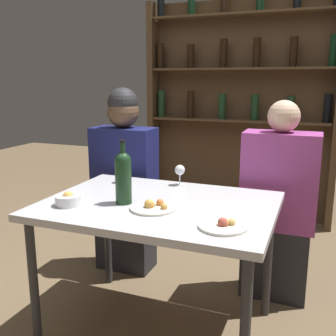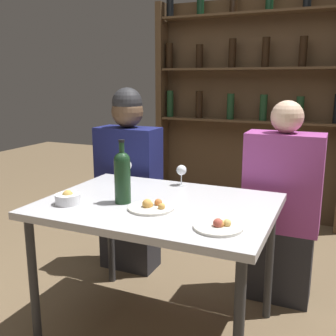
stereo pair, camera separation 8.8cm
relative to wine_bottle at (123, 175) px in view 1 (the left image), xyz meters
name	(u,v)px [view 1 (the left image)]	position (x,y,z in m)	size (l,w,h in m)	color
ground_plane	(160,330)	(0.16, 0.08, -0.87)	(10.00, 10.00, 0.00)	brown
dining_table	(159,215)	(0.16, 0.08, -0.21)	(1.14, 0.84, 0.72)	silver
wine_rack_wall	(239,101)	(0.16, 2.06, 0.26)	(1.78, 0.21, 2.16)	#4C3823
wine_bottle	(123,175)	(0.00, 0.00, 0.00)	(0.08, 0.08, 0.32)	#19381E
wine_glass_0	(124,167)	(-0.18, 0.36, -0.05)	(0.07, 0.07, 0.13)	silver
wine_glass_1	(180,171)	(0.14, 0.43, -0.06)	(0.06, 0.06, 0.12)	silver
food_plate_0	(223,225)	(0.54, -0.15, -0.13)	(0.21, 0.21, 0.05)	silver
food_plate_1	(154,207)	(0.18, -0.03, -0.13)	(0.22, 0.22, 0.05)	silver
snack_bowl	(68,200)	(-0.24, -0.13, -0.11)	(0.12, 0.12, 0.07)	white
seated_person_left	(125,184)	(-0.35, 0.68, -0.25)	(0.43, 0.22, 1.28)	#26262B
seated_person_right	(278,209)	(0.68, 0.68, -0.30)	(0.44, 0.22, 1.21)	#26262B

